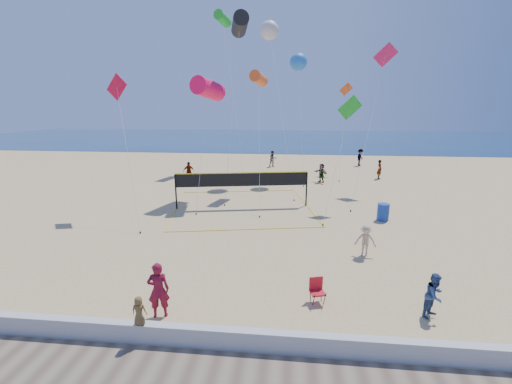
# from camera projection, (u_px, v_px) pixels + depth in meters

# --- Properties ---
(ground) EXTENTS (120.00, 120.00, 0.00)m
(ground) POSITION_uv_depth(u_px,v_px,m) (246.00, 292.00, 12.54)
(ground) COLOR tan
(ground) RESTS_ON ground
(ocean) EXTENTS (140.00, 50.00, 0.03)m
(ocean) POSITION_uv_depth(u_px,v_px,m) (285.00, 138.00, 72.33)
(ocean) COLOR navy
(ocean) RESTS_ON ground
(seawall) EXTENTS (32.00, 0.30, 0.60)m
(seawall) POSITION_uv_depth(u_px,v_px,m) (232.00, 339.00, 9.58)
(seawall) COLOR silver
(seawall) RESTS_ON ground
(woman) EXTENTS (0.78, 0.62, 1.87)m
(woman) POSITION_uv_depth(u_px,v_px,m) (158.00, 290.00, 10.89)
(woman) COLOR maroon
(woman) RESTS_ON ground
(toddler) EXTENTS (0.43, 0.29, 0.86)m
(toddler) POSITION_uv_depth(u_px,v_px,m) (139.00, 311.00, 9.62)
(toddler) COLOR brown
(toddler) RESTS_ON seawall
(bystander_a) EXTENTS (0.92, 0.90, 1.49)m
(bystander_a) POSITION_uv_depth(u_px,v_px,m) (434.00, 295.00, 10.93)
(bystander_a) COLOR navy
(bystander_a) RESTS_ON ground
(bystander_b) EXTENTS (1.04, 0.73, 1.46)m
(bystander_b) POSITION_uv_depth(u_px,v_px,m) (365.00, 240.00, 15.43)
(bystander_b) COLOR tan
(bystander_b) RESTS_ON ground
(far_person_0) EXTENTS (1.11, 0.84, 1.76)m
(far_person_0) POSITION_uv_depth(u_px,v_px,m) (189.00, 171.00, 30.90)
(far_person_0) COLOR gray
(far_person_0) RESTS_ON ground
(far_person_1) EXTENTS (1.38, 1.52, 1.68)m
(far_person_1) POSITION_uv_depth(u_px,v_px,m) (321.00, 173.00, 30.37)
(far_person_1) COLOR gray
(far_person_1) RESTS_ON ground
(far_person_2) EXTENTS (0.48, 0.68, 1.78)m
(far_person_2) POSITION_uv_depth(u_px,v_px,m) (380.00, 169.00, 31.84)
(far_person_2) COLOR gray
(far_person_2) RESTS_ON ground
(far_person_3) EXTENTS (1.06, 0.96, 1.77)m
(far_person_3) POSITION_uv_depth(u_px,v_px,m) (273.00, 159.00, 38.19)
(far_person_3) COLOR gray
(far_person_3) RESTS_ON ground
(far_person_4) EXTENTS (1.26, 1.42, 1.90)m
(far_person_4) POSITION_uv_depth(u_px,v_px,m) (360.00, 157.00, 38.83)
(far_person_4) COLOR gray
(far_person_4) RESTS_ON ground
(camp_chair) EXTENTS (0.58, 0.68, 0.99)m
(camp_chair) POSITION_uv_depth(u_px,v_px,m) (317.00, 289.00, 11.80)
(camp_chair) COLOR red
(camp_chair) RESTS_ON ground
(trash_barrel) EXTENTS (0.83, 0.83, 1.02)m
(trash_barrel) POSITION_uv_depth(u_px,v_px,m) (383.00, 212.00, 20.30)
(trash_barrel) COLOR #183C9D
(trash_barrel) RESTS_ON ground
(volleyball_net) EXTENTS (10.43, 10.31, 2.38)m
(volleyball_net) POSITION_uv_depth(u_px,v_px,m) (242.00, 184.00, 22.67)
(volleyball_net) COLOR black
(volleyball_net) RESTS_ON ground
(kite_0) EXTENTS (2.04, 6.27, 8.62)m
(kite_0) POSITION_uv_depth(u_px,v_px,m) (208.00, 89.00, 24.01)
(kite_0) COLOR #FC0D50
(kite_0) RESTS_ON ground
(kite_1) EXTENTS (1.65, 5.31, 12.93)m
(kite_1) POSITION_uv_depth(u_px,v_px,m) (240.00, 24.00, 24.09)
(kite_1) COLOR black
(kite_1) RESTS_ON ground
(kite_2) EXTENTS (1.41, 7.87, 9.17)m
(kite_2) POSITION_uv_depth(u_px,v_px,m) (259.00, 79.00, 25.39)
(kite_2) COLOR #E05720
(kite_2) RESTS_ON ground
(kite_3) EXTENTS (3.46, 4.34, 8.54)m
(kite_3) POSITION_uv_depth(u_px,v_px,m) (118.00, 94.00, 20.47)
(kite_3) COLOR red
(kite_3) RESTS_ON ground
(kite_4) EXTENTS (2.61, 4.52, 7.32)m
(kite_4) POSITION_uv_depth(u_px,v_px,m) (349.00, 113.00, 21.75)
(kite_4) COLOR green
(kite_4) RESTS_ON ground
(kite_5) EXTENTS (4.12, 7.75, 11.39)m
(kite_5) POSITION_uv_depth(u_px,v_px,m) (384.00, 62.00, 26.22)
(kite_5) COLOR #D61D55
(kite_5) RESTS_ON ground
(kite_6) EXTENTS (3.44, 8.90, 13.71)m
(kite_6) POSITION_uv_depth(u_px,v_px,m) (269.00, 30.00, 29.27)
(kite_6) COLOR silver
(kite_6) RESTS_ON ground
(kite_7) EXTENTS (1.66, 4.04, 11.06)m
(kite_7) POSITION_uv_depth(u_px,v_px,m) (298.00, 62.00, 29.52)
(kite_7) COLOR blue
(kite_7) RESTS_ON ground
(kite_8) EXTENTS (3.98, 8.86, 15.79)m
(kite_8) POSITION_uv_depth(u_px,v_px,m) (223.00, 19.00, 34.28)
(kite_8) COLOR green
(kite_8) RESTS_ON ground
(kite_9) EXTENTS (1.60, 5.52, 8.91)m
(kite_9) POSITION_uv_depth(u_px,v_px,m) (346.00, 96.00, 33.71)
(kite_9) COLOR #E05720
(kite_9) RESTS_ON ground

